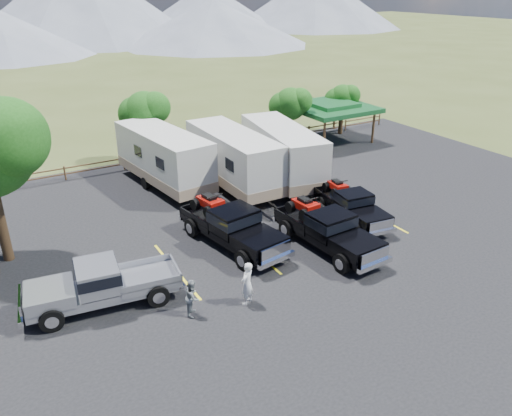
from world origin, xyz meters
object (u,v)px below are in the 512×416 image
pickup_silver (103,284)px  rig_center (327,228)px  rig_right (351,204)px  trailer_left (164,158)px  pavilion (331,107)px  person_b (193,297)px  rig_left (231,225)px  person_a (247,283)px  trailer_center (233,159)px  trailer_right (282,153)px

pickup_silver → rig_center: bearing=93.5°
rig_right → trailer_left: trailer_left is taller
pavilion → person_b: bearing=-140.1°
rig_left → trailer_left: bearing=80.5°
person_a → person_b: size_ratio=1.22×
rig_center → person_a: rig_center is taller
trailer_left → person_b: size_ratio=6.73×
trailer_center → person_b: trailer_center is taller
rig_center → trailer_center: bearing=87.9°
trailer_center → trailer_right: size_ratio=0.99×
rig_left → person_b: 5.91m
pickup_silver → pavilion: bearing=129.2°
pickup_silver → person_b: bearing=57.0°
rig_center → trailer_left: bearing=104.8°
trailer_right → person_b: bearing=-126.8°
rig_right → person_b: 11.65m
person_a → pavilion: bearing=-165.7°
rig_left → trailer_center: 7.69m
rig_center → person_a: 6.11m
trailer_left → person_b: (-4.03, -13.50, -1.11)m
rig_center → person_b: (-7.93, -1.70, -0.27)m
rig_left → rig_right: 7.12m
rig_left → person_b: bearing=-142.0°
rig_left → rig_center: (3.93, -2.64, -0.04)m
pavilion → trailer_center: trailer_center is taller
rig_center → pickup_silver: 10.82m
rig_left → rig_right: bearing=-15.4°
rig_left → trailer_right: trailer_right is taller
trailer_right → rig_left: bearing=-129.2°
pavilion → rig_center: 18.88m
pavilion → rig_left: 19.82m
rig_center → rig_right: rig_center is taller
rig_right → trailer_center: bearing=121.6°
trailer_center → pavilion: bearing=24.4°
person_a → trailer_left: bearing=-127.3°
trailer_left → pickup_silver: size_ratio=1.60×
pavilion → pickup_silver: size_ratio=0.95×
trailer_left → trailer_center: bearing=-41.2°
rig_left → pickup_silver: rig_left is taller
rig_center → person_b: size_ratio=4.24×
pavilion → rig_center: (-11.70, -14.72, -1.71)m
pickup_silver → rig_left: bearing=112.9°
pavilion → person_a: pavilion is taller
rig_left → trailer_left: 9.19m
rig_right → trailer_left: 12.20m
rig_left → person_b: size_ratio=4.49×
trailer_left → pickup_silver: bearing=-129.3°
rig_right → pickup_silver: 13.99m
pickup_silver → person_b: 3.76m
trailer_center → person_a: bearing=-115.5°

